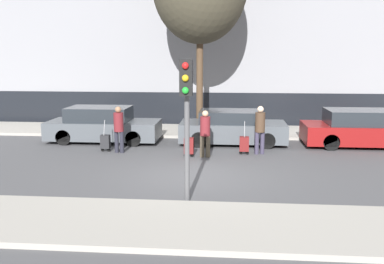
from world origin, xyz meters
name	(u,v)px	position (x,y,z in m)	size (l,w,h in m)	color
ground_plane	(195,176)	(0.00, 0.00, 0.00)	(80.00, 80.00, 0.00)	#4C4C4F
sidewalk_near	(180,224)	(0.00, -3.75, 0.06)	(28.00, 2.50, 0.12)	#A39E93
sidewalk_far	(207,131)	(0.00, 7.00, 0.06)	(28.00, 3.00, 0.12)	#A39E93
building_facade	(212,12)	(0.00, 10.55, 5.56)	(28.00, 2.77, 11.15)	gray
parked_car_0	(103,125)	(-4.05, 4.59, 0.65)	(4.40, 1.79, 1.40)	#4C5156
parked_car_1	(232,128)	(1.08, 4.63, 0.62)	(4.08, 1.81, 1.31)	#4C5156
parked_car_2	(363,129)	(6.04, 4.59, 0.65)	(4.57, 1.89, 1.39)	maroon
pedestrian_left	(119,127)	(-2.91, 2.72, 0.93)	(0.35, 0.34, 1.65)	#23232D
trolley_left	(105,142)	(-3.45, 2.84, 0.36)	(0.34, 0.29, 1.15)	#262628
pedestrian_center	(205,131)	(0.16, 2.30, 0.90)	(0.35, 0.34, 1.60)	#4C4233
trolley_center	(189,146)	(-0.39, 2.28, 0.39)	(0.34, 0.29, 1.20)	maroon
pedestrian_right	(260,127)	(2.04, 2.93, 0.96)	(0.35, 0.34, 1.69)	#383347
trolley_right	(244,144)	(1.50, 2.81, 0.37)	(0.34, 0.29, 1.17)	maroon
traffic_light	(187,102)	(0.00, -2.37, 2.39)	(0.28, 0.47, 3.33)	#515154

